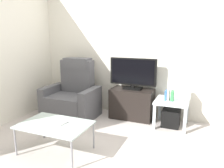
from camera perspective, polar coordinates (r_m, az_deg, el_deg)
ground_plane at (r=3.48m, az=-0.88°, el=-13.24°), size 6.40×6.40×0.00m
wall_back at (r=4.20m, az=5.22°, el=9.61°), size 6.40×0.06×2.60m
wall_side at (r=4.24m, az=-25.27°, el=8.51°), size 0.06×4.48×2.60m
tv_stand at (r=4.10m, az=5.18°, el=-5.07°), size 0.77×0.41×0.55m
television at (r=3.98m, az=5.42°, el=2.86°), size 0.85×0.20×0.57m
recliner_armchair at (r=4.26m, az=-10.16°, el=-3.14°), size 0.98×0.78×1.08m
side_table at (r=3.82m, az=15.22°, el=-5.09°), size 0.54×0.54×0.46m
subwoofer_box at (r=3.90m, az=15.02°, el=-8.44°), size 0.29×0.29×0.29m
book_leftmost at (r=3.77m, az=13.81°, el=-2.83°), size 0.03×0.13×0.16m
book_middle at (r=3.76m, az=14.42°, el=-2.55°), size 0.03×0.13×0.21m
book_rightmost at (r=3.76m, az=15.36°, el=-2.95°), size 0.04×0.14×0.16m
game_console at (r=3.76m, az=17.62°, el=-2.17°), size 0.07×0.20×0.28m
coffee_table at (r=2.99m, az=-14.57°, el=-10.39°), size 0.90×0.60×0.39m
cell_phone at (r=2.97m, az=-12.53°, el=-9.85°), size 0.10×0.16×0.01m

